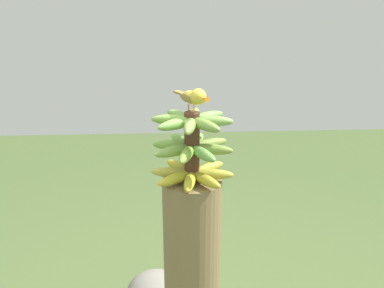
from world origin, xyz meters
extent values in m
cylinder|color=#4C2D1E|center=(0.00, 0.00, 1.27)|extent=(0.06, 0.06, 0.26)
ellipsoid|color=gold|center=(-0.07, 0.01, 1.17)|extent=(0.16, 0.06, 0.04)
ellipsoid|color=gold|center=(-0.06, -0.04, 1.17)|extent=(0.15, 0.12, 0.04)
ellipsoid|color=#ABA229|center=(-0.01, -0.07, 1.17)|extent=(0.06, 0.16, 0.04)
ellipsoid|color=gold|center=(0.04, -0.06, 1.17)|extent=(0.12, 0.15, 0.04)
ellipsoid|color=gold|center=(0.07, -0.01, 1.17)|extent=(0.16, 0.06, 0.04)
ellipsoid|color=gold|center=(0.06, 0.04, 1.17)|extent=(0.15, 0.12, 0.04)
ellipsoid|color=gold|center=(0.01, 0.07, 1.17)|extent=(0.06, 0.16, 0.04)
ellipsoid|color=gold|center=(-0.04, 0.06, 1.17)|extent=(0.12, 0.15, 0.04)
ellipsoid|color=#6EA144|center=(-0.03, 0.06, 1.27)|extent=(0.11, 0.16, 0.04)
ellipsoid|color=#729D40|center=(-0.07, 0.02, 1.27)|extent=(0.16, 0.08, 0.04)
ellipsoid|color=#779D44|center=(-0.06, -0.03, 1.27)|extent=(0.16, 0.11, 0.04)
ellipsoid|color=#79A239|center=(-0.02, -0.07, 1.27)|extent=(0.08, 0.16, 0.04)
ellipsoid|color=#6CA04B|center=(0.03, -0.06, 1.27)|extent=(0.11, 0.16, 0.04)
ellipsoid|color=olive|center=(0.07, -0.02, 1.27)|extent=(0.16, 0.08, 0.04)
ellipsoid|color=olive|center=(0.06, 0.03, 1.27)|extent=(0.16, 0.11, 0.04)
ellipsoid|color=#789A48|center=(0.02, 0.07, 1.27)|extent=(0.08, 0.16, 0.04)
ellipsoid|color=#6D9E49|center=(-0.04, 0.05, 1.37)|extent=(0.12, 0.15, 0.04)
ellipsoid|color=#78A341|center=(-0.06, 0.01, 1.37)|extent=(0.16, 0.06, 0.04)
ellipsoid|color=#71A145|center=(-0.05, -0.04, 1.37)|extent=(0.15, 0.12, 0.04)
ellipsoid|color=olive|center=(-0.01, -0.06, 1.37)|extent=(0.06, 0.16, 0.04)
ellipsoid|color=olive|center=(0.04, -0.05, 1.37)|extent=(0.12, 0.15, 0.04)
ellipsoid|color=#78A14B|center=(0.06, -0.01, 1.37)|extent=(0.16, 0.06, 0.04)
ellipsoid|color=#6B9E46|center=(0.05, 0.04, 1.37)|extent=(0.15, 0.12, 0.04)
ellipsoid|color=olive|center=(0.01, 0.06, 1.37)|extent=(0.06, 0.16, 0.04)
cone|color=#4C2D1E|center=(0.00, 0.04, 1.23)|extent=(0.04, 0.04, 0.06)
cone|color=#4C2D1E|center=(-0.03, 0.03, 1.25)|extent=(0.04, 0.04, 0.06)
cylinder|color=#C68933|center=(-0.01, 0.02, 1.41)|extent=(0.01, 0.00, 0.02)
cylinder|color=#C68933|center=(0.01, 0.04, 1.41)|extent=(0.01, 0.01, 0.02)
ellipsoid|color=gold|center=(0.00, 0.03, 1.45)|extent=(0.08, 0.10, 0.05)
ellipsoid|color=olive|center=(-0.02, 0.02, 1.45)|extent=(0.04, 0.07, 0.03)
ellipsoid|color=olive|center=(0.01, 0.04, 1.45)|extent=(0.04, 0.07, 0.03)
cube|color=olive|center=(-0.04, 0.09, 1.45)|extent=(0.05, 0.06, 0.01)
sphere|color=gold|center=(0.02, -0.01, 1.46)|extent=(0.06, 0.06, 0.06)
sphere|color=black|center=(0.04, 0.00, 1.46)|extent=(0.01, 0.01, 0.01)
cone|color=orange|center=(0.04, -0.04, 1.46)|extent=(0.03, 0.04, 0.02)
camera|label=1|loc=(-0.08, -1.46, 1.81)|focal=40.81mm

